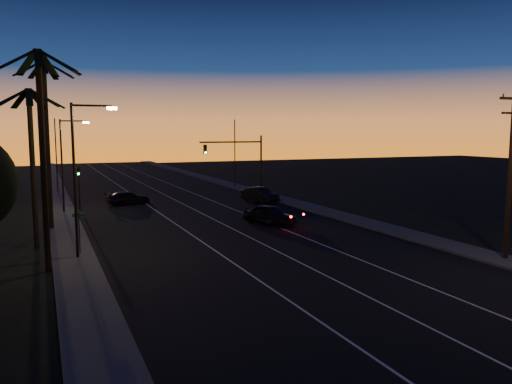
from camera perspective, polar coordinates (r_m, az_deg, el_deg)
name	(u,v)px	position (r m, az deg, el deg)	size (l,w,h in m)	color
ground	(510,377)	(17.78, 27.02, -18.35)	(220.00, 220.00, 0.00)	black
road	(207,219)	(42.66, -5.67, -3.09)	(20.00, 170.00, 0.01)	black
sidewalk_left	(66,228)	(40.74, -20.89, -3.88)	(2.40, 170.00, 0.16)	#363633
sidewalk_right	(321,210)	(47.20, 7.40, -2.06)	(2.40, 170.00, 0.16)	#363633
lane_stripe_left	(172,221)	(41.86, -9.59, -3.33)	(0.12, 160.00, 0.01)	silver
lane_stripe_mid	(212,218)	(42.81, -5.03, -3.03)	(0.12, 160.00, 0.01)	silver
lane_stripe_right	(250,216)	(44.01, -0.70, -2.73)	(0.12, 160.00, 0.01)	silver
palm_near	(42,138)	(28.06, -23.27, 5.74)	(4.25, 4.16, 11.53)	black
palm_mid	(32,150)	(34.08, -24.25, 4.41)	(4.25, 4.16, 10.03)	black
palm_far	(47,129)	(40.06, -22.79, 6.70)	(4.25, 4.16, 12.53)	black
streetlight_left_near	(80,168)	(30.19, -19.52, 2.61)	(2.55, 0.26, 9.00)	black
streetlight_left_far	(65,158)	(48.15, -20.96, 3.68)	(2.55, 0.26, 8.50)	black
street_sign	(79,228)	(31.63, -19.56, -3.91)	(0.70, 0.06, 2.60)	black
utility_pole	(511,168)	(31.56, 27.09, 2.41)	(2.20, 0.28, 10.00)	black
signal_mast	(241,156)	(53.89, -1.72, 4.13)	(7.10, 0.41, 7.00)	black
signal_post	(79,179)	(50.34, -19.60, 1.38)	(0.28, 0.37, 4.20)	black
far_pole_left	(56,156)	(65.14, -21.87, 3.86)	(0.14, 0.14, 9.00)	black
far_pole_right	(235,154)	(66.49, -2.44, 4.40)	(0.14, 0.14, 9.00)	black
lead_car	(270,215)	(39.79, 1.57, -2.62)	(3.78, 5.41, 1.58)	black
right_car	(260,195)	(52.61, 0.44, -0.30)	(2.97, 5.00, 1.56)	black
cross_car	(128,198)	(52.45, -14.39, -0.68)	(4.85, 2.99, 1.31)	black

